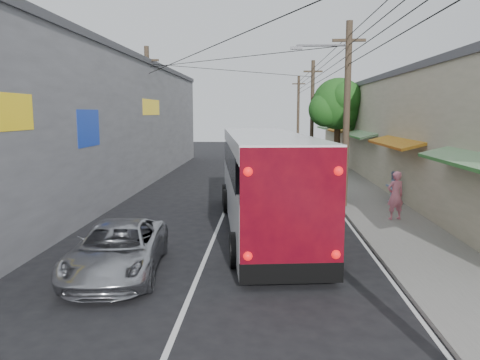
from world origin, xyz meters
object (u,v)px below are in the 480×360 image
at_px(parked_car_mid, 308,165).
at_px(pedestrian_near, 395,195).
at_px(coach_bus, 264,180).
at_px(parked_car_far, 296,153).
at_px(jeepney, 118,249).
at_px(parked_suv, 308,182).
at_px(pedestrian_far, 393,186).

height_order(parked_car_mid, pedestrian_near, pedestrian_near).
distance_m(coach_bus, parked_car_far, 23.66).
height_order(jeepney, parked_car_far, parked_car_far).
xyz_separation_m(coach_bus, pedestrian_near, (5.03, 1.25, -0.74)).
bearing_deg(parked_car_mid, parked_suv, -99.30).
bearing_deg(parked_car_far, coach_bus, -101.38).
bearing_deg(coach_bus, parked_suv, 63.34).
relative_size(jeepney, pedestrian_far, 3.42).
bearing_deg(jeepney, parked_car_mid, 65.87).
xyz_separation_m(coach_bus, parked_car_far, (2.66, 23.49, -0.99)).
distance_m(parked_suv, parked_car_far, 17.65).
bearing_deg(pedestrian_near, pedestrian_far, -119.14).
height_order(parked_car_far, pedestrian_near, pedestrian_near).
distance_m(parked_suv, parked_car_mid, 9.22).
distance_m(parked_car_far, pedestrian_far, 18.75).
bearing_deg(pedestrian_far, pedestrian_near, 67.86).
height_order(jeepney, pedestrian_near, pedestrian_near).
bearing_deg(jeepney, pedestrian_near, 29.88).
distance_m(pedestrian_near, pedestrian_far, 3.89).
height_order(coach_bus, pedestrian_near, coach_bus).
bearing_deg(parked_car_far, parked_car_mid, -93.02).
relative_size(jeepney, parked_suv, 0.82).
distance_m(parked_suv, pedestrian_far, 3.89).
bearing_deg(pedestrian_near, coach_bus, -1.66).
bearing_deg(parked_suv, coach_bus, -114.37).
xyz_separation_m(pedestrian_near, pedestrian_far, (0.91, 3.78, -0.24)).
xyz_separation_m(coach_bus, jeepney, (-3.77, -5.03, -1.13)).
bearing_deg(parked_car_far, jeepney, -107.62).
bearing_deg(parked_car_far, parked_suv, -96.61).
bearing_deg(parked_car_mid, pedestrian_near, -85.68).
relative_size(coach_bus, parked_car_far, 2.52).
relative_size(parked_suv, parked_car_far, 1.21).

